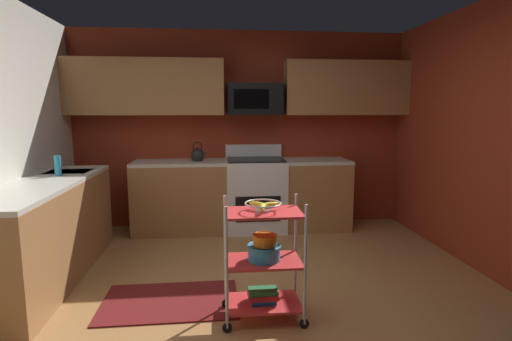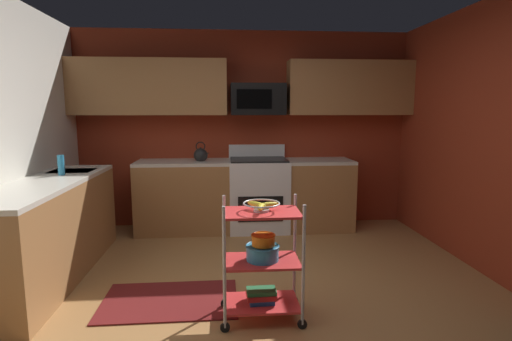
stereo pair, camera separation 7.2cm
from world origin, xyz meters
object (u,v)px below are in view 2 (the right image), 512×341
object	(u,v)px
microwave	(258,99)
mixing_bowl_large	(262,252)
mixing_bowl_small	(263,239)
book_stack	(262,295)
dish_soap_bottle	(61,165)
fruit_bowl	(262,205)
oven_range	(258,194)
rolling_cart	(262,261)
kettle	(201,155)

from	to	relation	value
microwave	mixing_bowl_large	xyz separation A→B (m)	(-0.16, -2.41, -1.18)
mixing_bowl_small	book_stack	bearing A→B (deg)	149.95
book_stack	dish_soap_bottle	size ratio (longest dim) A/B	1.14
mixing_bowl_large	fruit_bowl	bearing A→B (deg)	180.00
oven_range	dish_soap_bottle	bearing A→B (deg)	-152.98
rolling_cart	mixing_bowl_large	xyz separation A→B (m)	(0.00, -0.00, 0.07)
mixing_bowl_large	kettle	world-z (taller)	kettle
dish_soap_bottle	rolling_cart	bearing A→B (deg)	-33.46
oven_range	fruit_bowl	bearing A→B (deg)	-94.15
microwave	fruit_bowl	world-z (taller)	microwave
kettle	dish_soap_bottle	xyz separation A→B (m)	(-1.32, -1.05, 0.02)
microwave	dish_soap_bottle	world-z (taller)	microwave
microwave	fruit_bowl	size ratio (longest dim) A/B	2.57
dish_soap_bottle	microwave	bearing A→B (deg)	29.29
rolling_cart	fruit_bowl	world-z (taller)	rolling_cart
kettle	mixing_bowl_small	bearing A→B (deg)	-75.75
microwave	kettle	size ratio (longest dim) A/B	2.65
fruit_bowl	mixing_bowl_small	distance (m)	0.26
mixing_bowl_large	oven_range	bearing A→B (deg)	85.97
microwave	mixing_bowl_small	bearing A→B (deg)	-93.72
mixing_bowl_large	rolling_cart	bearing A→B (deg)	180.00
oven_range	kettle	distance (m)	0.91
mixing_bowl_large	dish_soap_bottle	size ratio (longest dim) A/B	1.26
oven_range	microwave	size ratio (longest dim) A/B	1.57
kettle	oven_range	bearing A→B (deg)	0.30
mixing_bowl_large	dish_soap_bottle	world-z (taller)	dish_soap_bottle
rolling_cart	dish_soap_bottle	xyz separation A→B (m)	(-1.89, 1.25, 0.57)
oven_range	mixing_bowl_small	bearing A→B (deg)	-93.90
oven_range	rolling_cart	bearing A→B (deg)	-94.15
oven_range	kettle	bearing A→B (deg)	-179.70
mixing_bowl_small	dish_soap_bottle	distance (m)	2.32
oven_range	book_stack	bearing A→B (deg)	-94.15
fruit_bowl	mixing_bowl_large	xyz separation A→B (m)	(0.00, -0.00, -0.36)
mixing_bowl_small	dish_soap_bottle	bearing A→B (deg)	146.56
mixing_bowl_small	kettle	xyz separation A→B (m)	(-0.58, 2.30, 0.38)
oven_range	fruit_bowl	world-z (taller)	oven_range
microwave	book_stack	size ratio (longest dim) A/B	3.08
book_stack	mixing_bowl_small	bearing A→B (deg)	-30.05
mixing_bowl_small	book_stack	xyz separation A→B (m)	(-0.01, 0.01, -0.44)
microwave	book_stack	xyz separation A→B (m)	(-0.17, -2.41, -1.52)
rolling_cart	book_stack	distance (m)	0.27
rolling_cart	kettle	xyz separation A→B (m)	(-0.58, 2.30, 0.54)
rolling_cart	oven_range	bearing A→B (deg)	85.85
rolling_cart	kettle	size ratio (longest dim) A/B	3.47
book_stack	dish_soap_bottle	xyz separation A→B (m)	(-1.89, 1.25, 0.84)
mixing_bowl_large	kettle	bearing A→B (deg)	104.17
microwave	mixing_bowl_large	size ratio (longest dim) A/B	2.78
rolling_cart	mixing_bowl_large	bearing A→B (deg)	-0.00
rolling_cart	mixing_bowl_large	world-z (taller)	rolling_cart
mixing_bowl_large	mixing_bowl_small	size ratio (longest dim) A/B	1.38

